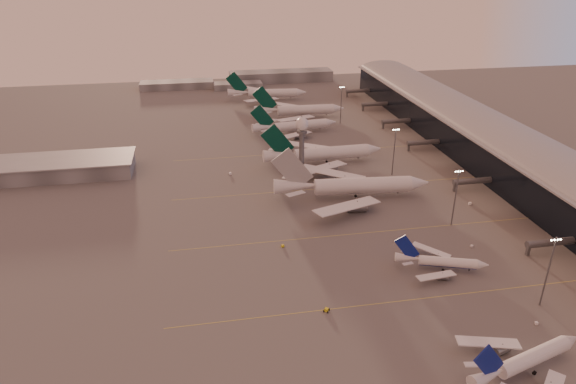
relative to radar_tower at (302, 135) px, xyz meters
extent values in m
plane|color=#4C4A4A|center=(-5.00, -120.00, -20.95)|extent=(700.00, 700.00, 0.00)
cube|color=gold|center=(25.00, -110.00, -20.94)|extent=(180.00, 0.25, 0.02)
cube|color=gold|center=(25.00, -65.00, -20.94)|extent=(180.00, 0.25, 0.02)
cube|color=gold|center=(25.00, -20.00, -20.94)|extent=(180.00, 0.25, 0.02)
cube|color=gold|center=(25.00, 30.00, -20.94)|extent=(180.00, 0.25, 0.02)
cube|color=black|center=(103.00, -10.00, -11.95)|extent=(36.00, 360.00, 18.00)
cylinder|color=gray|center=(103.00, -10.00, -2.95)|extent=(10.08, 360.00, 10.08)
cube|color=gray|center=(103.00, -10.00, -2.75)|extent=(40.00, 362.00, 0.80)
cylinder|color=#55575D|center=(77.00, -92.00, -16.45)|extent=(22.00, 2.80, 2.80)
cube|color=#55575D|center=(67.00, -92.00, -18.75)|extent=(1.20, 1.20, 4.40)
cylinder|color=#55575D|center=(77.00, -34.00, -16.45)|extent=(22.00, 2.80, 2.80)
cube|color=#55575D|center=(67.00, -34.00, -18.75)|extent=(1.20, 1.20, 4.40)
cylinder|color=#55575D|center=(77.00, 22.00, -16.45)|extent=(22.00, 2.80, 2.80)
cube|color=#55575D|center=(67.00, 22.00, -18.75)|extent=(1.20, 1.20, 4.40)
cylinder|color=#55575D|center=(77.00, 64.00, -16.45)|extent=(22.00, 2.80, 2.80)
cube|color=#55575D|center=(67.00, 64.00, -18.75)|extent=(1.20, 1.20, 4.40)
cylinder|color=#55575D|center=(77.00, 106.00, -16.45)|extent=(22.00, 2.80, 2.80)
cube|color=#55575D|center=(67.00, 106.00, -18.75)|extent=(1.20, 1.20, 4.40)
cylinder|color=#55575D|center=(77.00, 146.00, -16.45)|extent=(22.00, 2.80, 2.80)
cube|color=#55575D|center=(67.00, 146.00, -18.75)|extent=(1.20, 1.20, 4.40)
cube|color=#5A5D61|center=(-125.00, 20.00, -16.95)|extent=(80.00, 25.00, 8.00)
cube|color=gray|center=(-125.00, 20.00, -12.75)|extent=(82.00, 27.00, 0.60)
cylinder|color=#55575D|center=(0.00, 0.00, -9.95)|extent=(2.60, 2.60, 22.00)
cylinder|color=#55575D|center=(0.00, 0.00, 1.55)|extent=(5.20, 5.20, 1.20)
sphere|color=silver|center=(0.00, 0.00, 5.45)|extent=(6.40, 6.40, 6.40)
cylinder|color=#55575D|center=(0.00, 0.00, 9.15)|extent=(0.16, 0.16, 2.00)
cylinder|color=#55575D|center=(53.00, -120.00, -8.45)|extent=(0.56, 0.56, 25.00)
cube|color=#55575D|center=(53.00, -120.00, 3.55)|extent=(3.60, 0.25, 0.25)
sphere|color=#FFEABF|center=(51.50, -120.00, 3.15)|extent=(0.56, 0.56, 0.56)
sphere|color=#FFEABF|center=(52.50, -120.00, 3.15)|extent=(0.56, 0.56, 0.56)
sphere|color=#FFEABF|center=(53.50, -120.00, 3.15)|extent=(0.56, 0.56, 0.56)
sphere|color=#FFEABF|center=(54.50, -120.00, 3.15)|extent=(0.56, 0.56, 0.56)
cylinder|color=#55575D|center=(50.00, -65.00, -8.45)|extent=(0.56, 0.56, 25.00)
cube|color=#55575D|center=(50.00, -65.00, 3.55)|extent=(3.60, 0.25, 0.25)
sphere|color=#FFEABF|center=(48.50, -65.00, 3.15)|extent=(0.56, 0.56, 0.56)
sphere|color=#FFEABF|center=(49.50, -65.00, 3.15)|extent=(0.56, 0.56, 0.56)
sphere|color=#FFEABF|center=(50.50, -65.00, 3.15)|extent=(0.56, 0.56, 0.56)
sphere|color=#FFEABF|center=(51.50, -65.00, 3.15)|extent=(0.56, 0.56, 0.56)
cylinder|color=#55575D|center=(45.00, -10.00, -8.45)|extent=(0.56, 0.56, 25.00)
cube|color=#55575D|center=(45.00, -10.00, 3.55)|extent=(3.60, 0.25, 0.25)
sphere|color=#FFEABF|center=(43.50, -10.00, 3.15)|extent=(0.56, 0.56, 0.56)
sphere|color=#FFEABF|center=(44.50, -10.00, 3.15)|extent=(0.56, 0.56, 0.56)
sphere|color=#FFEABF|center=(45.50, -10.00, 3.15)|extent=(0.56, 0.56, 0.56)
sphere|color=#FFEABF|center=(46.50, -10.00, 3.15)|extent=(0.56, 0.56, 0.56)
cylinder|color=#55575D|center=(43.00, 80.00, -8.45)|extent=(0.56, 0.56, 25.00)
cube|color=#55575D|center=(43.00, 80.00, 3.55)|extent=(3.60, 0.25, 0.25)
sphere|color=#FFEABF|center=(41.50, 80.00, 3.15)|extent=(0.56, 0.56, 0.56)
sphere|color=#FFEABF|center=(42.50, 80.00, 3.15)|extent=(0.56, 0.56, 0.56)
sphere|color=#FFEABF|center=(43.50, 80.00, 3.15)|extent=(0.56, 0.56, 0.56)
sphere|color=#FFEABF|center=(44.50, 80.00, 3.15)|extent=(0.56, 0.56, 0.56)
cube|color=#5A5D61|center=(-65.00, 200.00, -17.95)|extent=(60.00, 18.00, 6.00)
cube|color=#5A5D61|center=(25.00, 210.00, -16.45)|extent=(90.00, 20.00, 9.00)
cube|color=#5A5D61|center=(-15.00, 190.00, -18.45)|extent=(40.00, 15.00, 5.00)
cylinder|color=silver|center=(33.77, -144.45, -17.57)|extent=(24.55, 10.83, 4.15)
cylinder|color=navy|center=(33.77, -144.45, -18.50)|extent=(23.75, 9.58, 2.99)
cone|color=silver|center=(47.73, -140.37, -17.57)|extent=(5.69, 5.31, 4.15)
cone|color=silver|center=(17.18, -149.32, -17.05)|extent=(10.97, 6.85, 4.15)
cube|color=silver|center=(25.16, -136.34, -18.29)|extent=(18.08, 7.56, 1.30)
cylinder|color=slate|center=(28.69, -137.82, -20.19)|extent=(5.28, 3.91, 2.70)
cube|color=slate|center=(28.69, -137.82, -19.02)|extent=(0.39, 0.35, 1.66)
cube|color=navy|center=(16.69, -149.46, -11.92)|extent=(11.03, 3.57, 12.36)
cube|color=silver|center=(15.89, -144.78, -16.94)|extent=(4.95, 2.53, 0.27)
cylinder|color=black|center=(42.66, -141.85, -20.40)|extent=(0.55, 0.55, 1.09)
cylinder|color=black|center=(31.21, -142.70, -20.35)|extent=(1.31, 0.86, 1.20)
cylinder|color=black|center=(32.56, -147.31, -20.35)|extent=(1.31, 0.86, 1.20)
cylinder|color=silver|center=(32.98, -95.80, -18.18)|extent=(19.99, 9.68, 3.40)
cylinder|color=navy|center=(32.98, -95.80, -18.94)|extent=(19.31, 8.65, 2.45)
cone|color=silver|center=(44.26, -99.66, -18.18)|extent=(4.76, 4.47, 3.40)
cone|color=silver|center=(19.57, -91.22, -17.75)|extent=(9.02, 5.93, 3.40)
cube|color=silver|center=(25.64, -102.13, -18.77)|extent=(14.79, 5.60, 1.07)
cylinder|color=slate|center=(28.58, -101.05, -20.32)|extent=(4.37, 3.34, 2.21)
cube|color=slate|center=(28.58, -101.05, -19.37)|extent=(0.33, 0.30, 1.36)
cube|color=silver|center=(31.05, -86.30, -18.77)|extent=(12.32, 12.83, 1.07)
cylinder|color=slate|center=(32.71, -88.96, -20.32)|extent=(4.37, 3.34, 2.21)
cube|color=slate|center=(32.71, -88.96, -19.37)|extent=(0.33, 0.30, 1.36)
cube|color=navy|center=(19.18, -91.08, -13.55)|extent=(8.93, 3.31, 10.13)
cube|color=silver|center=(18.35, -94.89, -17.67)|extent=(4.01, 1.92, 0.22)
cube|color=silver|center=(20.85, -87.57, -17.67)|extent=(3.76, 3.75, 0.22)
cylinder|color=black|center=(40.16, -98.26, -20.50)|extent=(0.45, 0.45, 0.89)
cylinder|color=black|center=(32.09, -93.42, -20.46)|extent=(1.08, 0.74, 0.98)
cylinder|color=black|center=(30.82, -97.14, -20.46)|extent=(1.08, 0.74, 0.98)
cylinder|color=silver|center=(21.75, -32.78, -16.15)|extent=(44.70, 10.82, 6.92)
cylinder|color=silver|center=(21.75, -32.78, -17.71)|extent=(43.64, 8.82, 4.98)
cone|color=silver|center=(48.06, -35.13, -16.15)|extent=(9.15, 7.65, 6.92)
cone|color=silver|center=(-9.53, -29.98, -15.29)|extent=(19.10, 8.54, 6.92)
cube|color=silver|center=(9.36, -50.15, -17.36)|extent=(32.13, 19.14, 2.05)
cylinder|color=slate|center=(15.08, -46.29, -20.17)|extent=(8.93, 5.24, 4.49)
cube|color=slate|center=(15.08, -46.29, -18.57)|extent=(0.36, 0.31, 2.77)
cube|color=silver|center=(12.63, -13.49, -17.36)|extent=(30.63, 23.51, 2.05)
cylinder|color=slate|center=(17.58, -18.30, -20.17)|extent=(8.93, 5.24, 4.49)
cube|color=slate|center=(17.58, -18.30, -18.57)|extent=(0.36, 0.31, 2.77)
cube|color=#94979B|center=(-10.46, -29.90, -7.12)|extent=(19.13, 2.09, 20.52)
cube|color=silver|center=(-10.66, -38.48, -15.12)|extent=(9.15, 6.06, 0.28)
cube|color=silver|center=(-9.14, -21.42, -15.12)|extent=(8.99, 7.18, 0.28)
cylinder|color=black|center=(38.50, -34.27, -20.39)|extent=(0.56, 0.56, 1.12)
cylinder|color=black|center=(18.41, -30.02, -20.34)|extent=(1.27, 0.66, 1.23)
cylinder|color=black|center=(17.98, -34.90, -20.34)|extent=(1.27, 0.66, 1.23)
cylinder|color=silver|center=(18.78, 11.82, -16.38)|extent=(40.32, 7.95, 6.47)
cylinder|color=silver|center=(18.78, 11.82, -17.83)|extent=(39.46, 6.11, 4.66)
cone|color=silver|center=(42.70, 12.71, -16.38)|extent=(8.00, 6.75, 6.47)
cone|color=silver|center=(-9.67, 10.77, -15.57)|extent=(17.05, 7.09, 6.47)
cube|color=silver|center=(9.53, -5.40, -17.51)|extent=(28.57, 20.45, 1.91)
cylinder|color=slate|center=(14.29, -1.24, -20.17)|extent=(7.91, 4.49, 4.21)
cube|color=slate|center=(14.29, -1.24, -18.64)|extent=(0.34, 0.29, 2.59)
cube|color=silver|center=(8.28, 28.32, -17.51)|extent=(29.15, 18.78, 1.91)
cylinder|color=slate|center=(13.33, 24.51, -20.17)|extent=(7.91, 4.49, 4.21)
cube|color=slate|center=(13.33, 24.51, -18.64)|extent=(0.34, 0.29, 2.59)
cube|color=#043327|center=(-10.51, 10.73, -7.84)|extent=(17.80, 1.05, 19.14)
cube|color=silver|center=(-9.66, 3.00, -15.41)|extent=(8.22, 6.23, 0.28)
cube|color=silver|center=(-10.24, 18.51, -15.41)|extent=(8.28, 5.80, 0.28)
cylinder|color=black|center=(34.01, 12.39, -20.39)|extent=(0.56, 0.56, 1.12)
cylinder|color=black|center=(15.45, 14.16, -20.34)|extent=(1.25, 0.60, 1.23)
cylinder|color=black|center=(15.64, 9.25, -20.34)|extent=(1.25, 0.60, 1.23)
cylinder|color=silver|center=(13.05, 65.31, -17.09)|extent=(34.22, 9.10, 5.46)
cylinder|color=silver|center=(13.05, 65.31, -18.32)|extent=(33.38, 7.51, 3.93)
cone|color=silver|center=(33.12, 67.50, -17.09)|extent=(7.10, 6.14, 5.46)
cone|color=silver|center=(-10.81, 62.70, -16.41)|extent=(14.69, 6.97, 5.46)
cube|color=silver|center=(6.32, 50.26, -18.05)|extent=(23.50, 18.52, 1.61)
cylinder|color=slate|center=(10.06, 54.05, -20.29)|extent=(6.89, 4.24, 3.55)
cube|color=slate|center=(10.06, 54.05, -19.00)|extent=(0.31, 0.26, 2.18)
cube|color=silver|center=(3.22, 78.54, -18.05)|extent=(24.92, 14.39, 1.61)
cylinder|color=slate|center=(7.70, 75.65, -20.29)|extent=(6.89, 4.24, 3.55)
cube|color=slate|center=(7.70, 75.65, -19.00)|extent=(0.31, 0.26, 2.18)
cube|color=#043327|center=(-11.51, 62.62, -9.90)|extent=(14.95, 1.96, 16.14)
cube|color=silver|center=(-10.33, 56.16, -16.27)|extent=(6.85, 5.57, 0.24)
cube|color=silver|center=(-11.76, 69.18, -16.27)|extent=(6.99, 4.52, 0.24)
cylinder|color=black|center=(25.83, 66.70, -20.48)|extent=(0.47, 0.47, 0.94)
cylinder|color=black|center=(10.12, 67.07, -20.43)|extent=(1.08, 0.58, 1.03)
cylinder|color=black|center=(10.57, 62.95, -20.43)|extent=(1.08, 0.58, 1.03)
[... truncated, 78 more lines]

